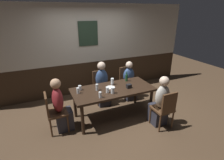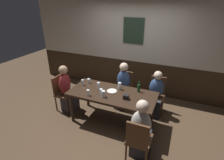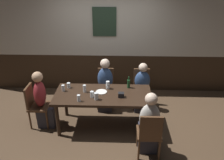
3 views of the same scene
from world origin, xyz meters
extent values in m
plane|color=#4C3826|center=(0.00, 0.00, 0.00)|extent=(12.00, 12.00, 0.00)
cube|color=#332316|center=(0.00, 1.65, 0.47)|extent=(6.40, 0.10, 0.95)
cube|color=beige|center=(0.00, 1.65, 1.77)|extent=(6.40, 0.10, 1.65)
cube|color=#233828|center=(-0.06, 1.58, 1.79)|extent=(0.56, 0.03, 0.68)
cube|color=black|center=(0.00, 0.00, 0.71)|extent=(1.87, 0.86, 0.05)
cylinder|color=black|center=(-0.83, -0.35, 0.34)|extent=(0.07, 0.07, 0.69)
cylinder|color=black|center=(0.83, -0.35, 0.34)|extent=(0.07, 0.07, 0.69)
cylinder|color=black|center=(-0.83, 0.35, 0.34)|extent=(0.07, 0.07, 0.69)
cylinder|color=black|center=(0.83, 0.35, 0.34)|extent=(0.07, 0.07, 0.69)
cube|color=#513521|center=(0.00, 0.77, 0.43)|extent=(0.40, 0.40, 0.04)
cube|color=#513521|center=(0.00, 0.95, 0.67)|extent=(0.36, 0.04, 0.43)
cylinder|color=#513521|center=(0.17, 0.60, 0.21)|extent=(0.04, 0.04, 0.41)
cylinder|color=#513521|center=(-0.17, 0.60, 0.21)|extent=(0.04, 0.04, 0.41)
cylinder|color=#513521|center=(0.17, 0.94, 0.21)|extent=(0.04, 0.04, 0.41)
cylinder|color=#513521|center=(-0.17, 0.94, 0.21)|extent=(0.04, 0.04, 0.41)
cube|color=#513521|center=(0.82, 0.77, 0.43)|extent=(0.40, 0.40, 0.04)
cube|color=#513521|center=(0.82, 0.95, 0.67)|extent=(0.36, 0.04, 0.43)
cylinder|color=#513521|center=(0.99, 0.60, 0.21)|extent=(0.04, 0.04, 0.41)
cylinder|color=#513521|center=(0.65, 0.60, 0.21)|extent=(0.04, 0.04, 0.41)
cylinder|color=#513521|center=(0.99, 0.94, 0.21)|extent=(0.04, 0.04, 0.41)
cylinder|color=#513521|center=(0.65, 0.94, 0.21)|extent=(0.04, 0.04, 0.41)
cube|color=#513521|center=(-1.27, 0.00, 0.43)|extent=(0.40, 0.40, 0.04)
cube|color=#513521|center=(-1.45, 0.00, 0.67)|extent=(0.04, 0.36, 0.43)
cylinder|color=#513521|center=(-1.10, 0.17, 0.21)|extent=(0.04, 0.04, 0.41)
cylinder|color=#513521|center=(-1.10, -0.17, 0.21)|extent=(0.04, 0.04, 0.41)
cylinder|color=#513521|center=(-1.44, 0.17, 0.21)|extent=(0.04, 0.04, 0.41)
cylinder|color=#513521|center=(-1.44, -0.17, 0.21)|extent=(0.04, 0.04, 0.41)
cube|color=#513521|center=(0.82, -0.77, 0.43)|extent=(0.40, 0.40, 0.04)
cube|color=#513521|center=(0.82, -0.95, 0.67)|extent=(0.36, 0.04, 0.43)
cylinder|color=#513521|center=(0.65, -0.60, 0.21)|extent=(0.04, 0.04, 0.41)
cylinder|color=#513521|center=(0.99, -0.60, 0.21)|extent=(0.04, 0.04, 0.41)
cylinder|color=#513521|center=(0.65, -0.94, 0.21)|extent=(0.04, 0.04, 0.41)
cylinder|color=#513521|center=(0.99, -0.94, 0.21)|extent=(0.04, 0.04, 0.41)
cube|color=#2D2D38|center=(0.00, 0.64, 0.23)|extent=(0.32, 0.34, 0.45)
ellipsoid|color=#334C7A|center=(0.00, 0.73, 0.72)|extent=(0.34, 0.22, 0.53)
sphere|color=beige|center=(0.00, 0.73, 1.08)|extent=(0.21, 0.21, 0.21)
cube|color=#2D2D38|center=(0.82, 0.64, 0.23)|extent=(0.32, 0.34, 0.45)
ellipsoid|color=#334C7A|center=(0.82, 0.73, 0.68)|extent=(0.34, 0.22, 0.46)
sphere|color=beige|center=(0.82, 0.73, 1.00)|extent=(0.20, 0.20, 0.20)
cube|color=#2D2D38|center=(-1.14, 0.00, 0.23)|extent=(0.34, 0.32, 0.45)
ellipsoid|color=maroon|center=(-1.23, 0.00, 0.72)|extent=(0.22, 0.34, 0.54)
sphere|color=tan|center=(-1.23, 0.00, 1.08)|extent=(0.20, 0.20, 0.20)
cube|color=#2D2D38|center=(0.82, -0.64, 0.23)|extent=(0.32, 0.34, 0.45)
ellipsoid|color=beige|center=(0.82, -0.73, 0.71)|extent=(0.34, 0.22, 0.52)
sphere|color=beige|center=(0.82, -0.73, 1.06)|extent=(0.20, 0.20, 0.20)
cylinder|color=silver|center=(0.08, 0.23, 0.82)|extent=(0.07, 0.07, 0.16)
cylinder|color=#B26623|center=(0.08, 0.23, 0.80)|extent=(0.07, 0.07, 0.12)
cylinder|color=silver|center=(-0.19, -0.14, 0.80)|extent=(0.07, 0.07, 0.12)
cylinder|color=#331E14|center=(-0.19, -0.14, 0.76)|extent=(0.06, 0.06, 0.04)
cylinder|color=silver|center=(-0.71, 0.24, 0.79)|extent=(0.07, 0.07, 0.10)
cylinder|color=silver|center=(-0.71, 0.24, 0.77)|extent=(0.06, 0.06, 0.06)
cylinder|color=silver|center=(-0.79, 0.09, 0.80)|extent=(0.06, 0.06, 0.13)
cylinder|color=#C6842D|center=(-0.79, 0.09, 0.77)|extent=(0.05, 0.05, 0.06)
cylinder|color=silver|center=(-0.42, -0.29, 0.80)|extent=(0.06, 0.06, 0.13)
cylinder|color=#B26623|center=(-0.42, -0.29, 0.78)|extent=(0.05, 0.05, 0.08)
cylinder|color=silver|center=(-0.11, -0.21, 0.81)|extent=(0.08, 0.08, 0.14)
cylinder|color=#331E14|center=(-0.11, -0.21, 0.80)|extent=(0.07, 0.07, 0.12)
cylinder|color=silver|center=(-0.36, 0.07, 0.81)|extent=(0.06, 0.06, 0.15)
cylinder|color=#C6842D|center=(-0.36, 0.07, 0.77)|extent=(0.05, 0.05, 0.07)
cylinder|color=#194723|center=(0.50, 0.28, 0.83)|extent=(0.06, 0.06, 0.17)
cylinder|color=#194723|center=(0.50, 0.28, 0.95)|extent=(0.03, 0.03, 0.07)
cylinder|color=white|center=(-0.03, 0.07, 0.75)|extent=(0.22, 0.22, 0.01)
cube|color=black|center=(0.35, -0.11, 0.79)|extent=(0.11, 0.09, 0.09)
camera|label=1|loc=(-1.48, -3.25, 2.41)|focal=27.55mm
camera|label=2|loc=(1.27, -2.99, 2.58)|focal=27.87mm
camera|label=3|loc=(0.31, -3.94, 2.93)|focal=37.47mm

